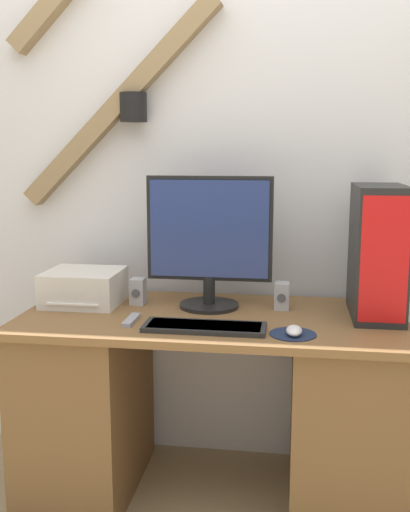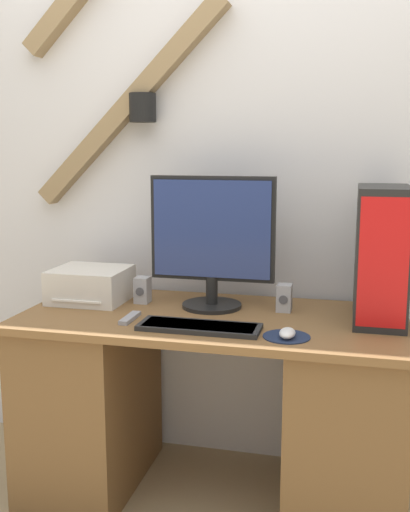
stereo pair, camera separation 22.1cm
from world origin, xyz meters
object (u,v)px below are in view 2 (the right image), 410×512
(mouse, at_px, (287,333))
(printer, at_px, (91,285))
(computer_tower, at_px, (381,255))
(keyboard, at_px, (200,327))
(speaker_right, at_px, (284,298))
(remote_control, at_px, (130,318))
(monitor, at_px, (212,238))
(speaker_left, at_px, (143,290))

(mouse, xyz_separation_m, printer, (-0.89, 0.33, 0.05))
(computer_tower, xyz_separation_m, printer, (-1.21, 0.01, -0.19))
(keyboard, xyz_separation_m, speaker_right, (0.27, 0.33, 0.05))
(printer, distance_m, speaker_right, 0.84)
(mouse, xyz_separation_m, remote_control, (-0.62, 0.09, -0.01))
(monitor, height_order, remote_control, monitor)
(monitor, distance_m, keyboard, 0.43)
(computer_tower, distance_m, remote_control, 0.99)
(keyboard, xyz_separation_m, speaker_left, (-0.34, 0.32, 0.05))
(mouse, xyz_separation_m, speaker_left, (-0.66, 0.35, 0.04))
(keyboard, bearing_deg, printer, 152.47)
(mouse, distance_m, printer, 0.95)
(keyboard, height_order, computer_tower, computer_tower)
(speaker_left, xyz_separation_m, remote_control, (0.04, -0.26, -0.05))
(keyboard, distance_m, computer_tower, 0.74)
(mouse, distance_m, remote_control, 0.62)
(monitor, bearing_deg, speaker_left, 179.89)
(mouse, height_order, speaker_left, speaker_left)
(mouse, relative_size, remote_control, 0.62)
(printer, bearing_deg, speaker_right, 2.21)
(mouse, distance_m, speaker_left, 0.75)
(mouse, bearing_deg, remote_control, 172.12)
(mouse, distance_m, computer_tower, 0.50)
(speaker_left, bearing_deg, remote_control, -80.88)
(speaker_left, bearing_deg, monitor, -0.11)
(keyboard, height_order, printer, printer)
(keyboard, xyz_separation_m, mouse, (0.32, -0.03, 0.01))
(computer_tower, height_order, remote_control, computer_tower)
(keyboard, relative_size, printer, 1.44)
(printer, relative_size, remote_control, 2.01)
(speaker_left, height_order, remote_control, speaker_left)
(speaker_left, bearing_deg, computer_tower, -2.24)
(speaker_right, xyz_separation_m, remote_control, (-0.57, -0.27, -0.05))
(speaker_right, bearing_deg, keyboard, -129.66)
(computer_tower, bearing_deg, speaker_right, 172.78)
(computer_tower, height_order, speaker_right, computer_tower)
(monitor, distance_m, speaker_left, 0.39)
(monitor, xyz_separation_m, remote_control, (-0.26, -0.26, -0.28))
(keyboard, bearing_deg, mouse, -5.47)
(monitor, relative_size, speaker_left, 4.89)
(monitor, distance_m, computer_tower, 0.67)
(remote_control, bearing_deg, printer, 138.57)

